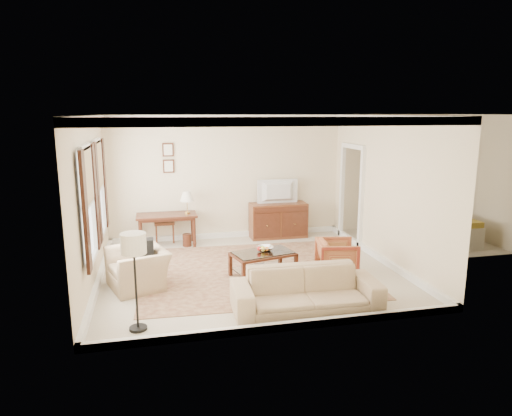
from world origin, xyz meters
name	(u,v)px	position (x,y,z in m)	size (l,w,h in m)	color
room_shell	(249,139)	(0.00, 0.00, 2.47)	(5.51, 5.01, 2.91)	beige
annex_bedroom	(427,226)	(4.49, 1.15, 0.34)	(3.00, 2.70, 2.90)	beige
window_front	(88,204)	(-2.70, -0.70, 1.55)	(0.12, 1.56, 1.80)	#CCB284
window_rear	(99,188)	(-2.70, 0.90, 1.55)	(0.12, 1.56, 1.80)	#CCB284
doorway	(351,196)	(2.71, 1.50, 1.08)	(0.10, 1.12, 2.25)	white
rug	(252,271)	(0.06, -0.03, 0.01)	(4.08, 3.50, 0.01)	#5E2C1F
writing_desk	(167,219)	(-1.44, 2.07, 0.61)	(1.32, 0.66, 0.72)	#4B2315
desk_chair	(164,219)	(-1.49, 2.42, 0.53)	(0.45, 0.45, 1.05)	brown
desk_lamp	(187,202)	(-0.98, 2.07, 0.97)	(0.32, 0.32, 0.50)	silver
framed_prints	(168,158)	(-1.34, 2.47, 1.94)	(0.25, 0.04, 0.68)	#4B2315
sideboard	(278,220)	(1.18, 2.21, 0.41)	(1.35, 0.52, 0.83)	brown
tv	(279,184)	(1.18, 2.19, 1.29)	(0.93, 0.53, 0.12)	black
coffee_table	(263,258)	(0.18, -0.35, 0.36)	(1.22, 0.89, 0.47)	#4B2315
fruit_bowl	(265,248)	(0.25, -0.25, 0.52)	(0.42, 0.42, 0.10)	silver
book_a	(257,267)	(0.07, -0.32, 0.18)	(0.28, 0.04, 0.38)	brown
book_b	(269,268)	(0.29, -0.40, 0.18)	(0.28, 0.03, 0.38)	brown
striped_armchair	(337,256)	(1.54, -0.52, 0.36)	(0.70, 0.65, 0.72)	maroon
club_armchair	(138,262)	(-2.02, -0.36, 0.45)	(1.03, 0.67, 0.90)	#C9AF87
backpack	(144,248)	(-1.90, -0.37, 0.69)	(0.32, 0.22, 0.40)	black
sofa	(306,284)	(0.47, -1.91, 0.43)	(2.21, 0.65, 0.86)	#C9AF87
floor_lamp	(134,251)	(-1.99, -1.99, 1.14)	(0.34, 0.34, 1.38)	black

